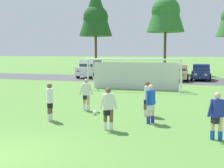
# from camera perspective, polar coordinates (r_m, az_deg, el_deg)

# --- Properties ---
(ground_plane) EXTENTS (400.00, 400.00, 0.00)m
(ground_plane) POSITION_cam_1_polar(r_m,az_deg,el_deg) (23.08, 3.23, -1.48)
(ground_plane) COLOR #598C3D
(parking_lot_strip) EXTENTS (52.00, 8.40, 0.01)m
(parking_lot_strip) POSITION_cam_1_polar(r_m,az_deg,el_deg) (33.68, 7.74, 0.81)
(parking_lot_strip) COLOR #4C4C51
(parking_lot_strip) RESTS_ON ground
(soccer_ball) EXTENTS (0.22, 0.22, 0.22)m
(soccer_ball) POSITION_cam_1_polar(r_m,az_deg,el_deg) (14.62, -3.20, -5.37)
(soccer_ball) COLOR white
(soccer_ball) RESTS_ON ground
(soccer_goal) EXTENTS (7.45, 2.08, 2.57)m
(soccer_goal) POSITION_cam_1_polar(r_m,az_deg,el_deg) (24.28, 4.22, 1.94)
(soccer_goal) COLOR white
(soccer_goal) RESTS_ON ground
(player_striker_near) EXTENTS (0.35, 0.71, 1.64)m
(player_striker_near) POSITION_cam_1_polar(r_m,az_deg,el_deg) (12.85, 7.26, -3.74)
(player_striker_near) COLOR beige
(player_striker_near) RESTS_ON ground
(player_midfield_center) EXTENTS (0.74, 0.36, 1.64)m
(player_midfield_center) POSITION_cam_1_polar(r_m,az_deg,el_deg) (15.64, -4.86, -1.99)
(player_midfield_center) COLOR tan
(player_midfield_center) RESTS_ON ground
(player_defender_far) EXTENTS (0.69, 0.43, 1.64)m
(player_defender_far) POSITION_cam_1_polar(r_m,az_deg,el_deg) (10.94, 19.05, -5.71)
(player_defender_far) COLOR beige
(player_defender_far) RESTS_ON ground
(player_winger_left) EXTENTS (0.70, 0.42, 1.64)m
(player_winger_left) POSITION_cam_1_polar(r_m,az_deg,el_deg) (11.67, -0.71, -4.68)
(player_winger_left) COLOR brown
(player_winger_left) RESTS_ON ground
(player_winger_right) EXTENTS (0.29, 0.74, 1.64)m
(player_winger_right) POSITION_cam_1_polar(r_m,az_deg,el_deg) (14.31, 6.59, -2.74)
(player_winger_right) COLOR brown
(player_winger_right) RESTS_ON ground
(player_trailing_back) EXTENTS (0.42, 0.70, 1.64)m
(player_trailing_back) POSITION_cam_1_polar(r_m,az_deg,el_deg) (13.53, -11.57, -3.33)
(player_trailing_back) COLOR brown
(player_trailing_back) RESTS_ON ground
(parked_car_slot_far_left) EXTENTS (2.16, 4.61, 2.16)m
(parked_car_slot_far_left) POSITION_cam_1_polar(r_m,az_deg,el_deg) (36.40, -4.07, 2.98)
(parked_car_slot_far_left) COLOR silver
(parked_car_slot_far_left) RESTS_ON ground
(parked_car_slot_left) EXTENTS (2.07, 4.22, 1.72)m
(parked_car_slot_left) POSITION_cam_1_polar(r_m,az_deg,el_deg) (34.48, 0.81, 2.43)
(parked_car_slot_left) COLOR #B2B2BC
(parked_car_slot_left) RESTS_ON ground
(parked_car_slot_center_left) EXTENTS (2.28, 4.32, 1.72)m
(parked_car_slot_center_left) POSITION_cam_1_polar(r_m,az_deg,el_deg) (33.03, 4.26, 2.27)
(parked_car_slot_center_left) COLOR #194C2D
(parked_car_slot_center_left) RESTS_ON ground
(parked_car_slot_center) EXTENTS (2.19, 4.28, 1.72)m
(parked_car_slot_center) POSITION_cam_1_polar(r_m,az_deg,el_deg) (32.74, 12.38, 2.11)
(parked_car_slot_center) COLOR tan
(parked_car_slot_center) RESTS_ON ground
(parked_car_slot_center_right) EXTENTS (2.11, 4.24, 1.72)m
(parked_car_slot_center_right) POSITION_cam_1_polar(r_m,az_deg,el_deg) (34.16, 16.39, 2.16)
(parked_car_slot_center_right) COLOR navy
(parked_car_slot_center_right) RESTS_ON ground
(tree_left_edge) EXTENTS (4.83, 4.83, 12.88)m
(tree_left_edge) POSITION_cam_1_polar(r_m,az_deg,el_deg) (45.36, -3.08, 13.38)
(tree_left_edge) COLOR brown
(tree_left_edge) RESTS_ON ground
(tree_mid_left) EXTENTS (5.23, 5.23, 13.94)m
(tree_mid_left) POSITION_cam_1_polar(r_m,az_deg,el_deg) (43.86, 10.04, 14.52)
(tree_mid_left) COLOR brown
(tree_mid_left) RESTS_ON ground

